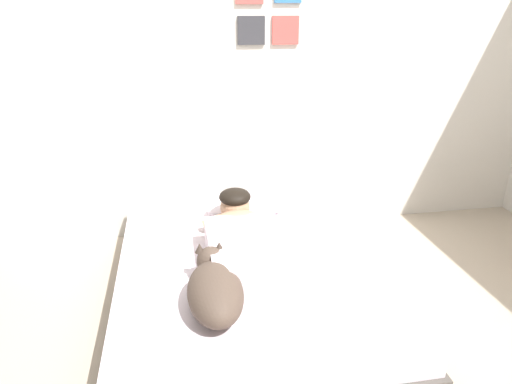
# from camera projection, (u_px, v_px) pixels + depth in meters

# --- Properties ---
(ground_plane) EXTENTS (12.80, 12.80, 0.00)m
(ground_plane) POSITION_uv_depth(u_px,v_px,m) (322.00, 346.00, 2.50)
(ground_plane) COLOR tan
(back_wall) EXTENTS (4.40, 0.12, 2.50)m
(back_wall) POSITION_uv_depth(u_px,v_px,m) (266.00, 71.00, 3.48)
(back_wall) COLOR silver
(back_wall) RESTS_ON ground
(bed) EXTENTS (1.51, 1.94, 0.37)m
(bed) POSITION_uv_depth(u_px,v_px,m) (248.00, 278.00, 2.80)
(bed) COLOR #4C4742
(bed) RESTS_ON ground
(pillow) EXTENTS (0.52, 0.32, 0.11)m
(pillow) POSITION_uv_depth(u_px,v_px,m) (245.00, 208.00, 3.18)
(pillow) COLOR silver
(pillow) RESTS_ON bed
(person_lying) EXTENTS (0.43, 0.92, 0.27)m
(person_lying) POSITION_uv_depth(u_px,v_px,m) (244.00, 239.00, 2.64)
(person_lying) COLOR silver
(person_lying) RESTS_ON bed
(dog) EXTENTS (0.26, 0.57, 0.21)m
(dog) POSITION_uv_depth(u_px,v_px,m) (215.00, 288.00, 2.18)
(dog) COLOR #4C3D33
(dog) RESTS_ON bed
(coffee_cup) EXTENTS (0.12, 0.09, 0.07)m
(coffee_cup) POSITION_uv_depth(u_px,v_px,m) (257.00, 220.00, 3.04)
(coffee_cup) COLOR white
(coffee_cup) RESTS_ON bed
(cell_phone) EXTENTS (0.07, 0.14, 0.01)m
(cell_phone) POSITION_uv_depth(u_px,v_px,m) (241.00, 251.00, 2.71)
(cell_phone) COLOR black
(cell_phone) RESTS_ON bed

